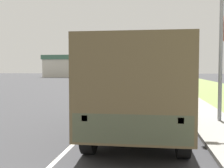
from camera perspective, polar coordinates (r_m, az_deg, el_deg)
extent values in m
plane|color=#38383A|center=(40.16, 4.95, 0.07)|extent=(180.00, 180.00, 0.00)
cube|color=silver|center=(40.16, 4.95, 0.07)|extent=(0.12, 120.00, 0.00)
cube|color=#9E9B93|center=(40.17, 11.38, 0.11)|extent=(1.80, 120.00, 0.12)
cube|color=olive|center=(40.67, 17.57, -0.01)|extent=(7.00, 120.00, 0.02)
cube|color=#474C38|center=(11.33, 6.07, 0.86)|extent=(2.55, 1.89, 2.23)
cube|color=brown|center=(7.95, 5.24, 0.20)|extent=(2.55, 4.87, 2.30)
cube|color=#474C38|center=(5.69, 4.02, -9.09)|extent=(2.42, 0.10, 0.60)
cube|color=red|center=(5.78, -5.56, -6.89)|extent=(0.12, 0.06, 0.12)
cube|color=red|center=(5.65, 13.81, -7.20)|extent=(0.12, 0.06, 0.12)
cylinder|color=black|center=(11.43, 0.36, -4.85)|extent=(0.30, 1.05, 1.05)
cylinder|color=black|center=(11.35, 11.73, -4.96)|extent=(0.30, 1.05, 1.05)
cylinder|color=black|center=(7.06, -4.60, -9.82)|extent=(0.30, 1.05, 1.05)
cylinder|color=black|center=(6.94, 14.16, -10.14)|extent=(0.30, 1.05, 1.05)
cylinder|color=black|center=(8.46, -2.42, -7.65)|extent=(0.30, 1.05, 1.05)
cylinder|color=black|center=(8.36, 13.08, -7.86)|extent=(0.30, 1.05, 1.05)
cube|color=#336B3D|center=(21.05, 6.71, -1.33)|extent=(1.76, 4.89, 0.63)
cube|color=black|center=(21.11, 6.72, 0.43)|extent=(1.55, 2.20, 0.66)
cylinder|color=black|center=(22.65, 4.82, -1.44)|extent=(0.20, 0.64, 0.64)
cylinder|color=black|center=(22.62, 8.77, -1.47)|extent=(0.20, 0.64, 0.64)
cylinder|color=black|center=(19.54, 4.31, -2.16)|extent=(0.20, 0.64, 0.64)
cylinder|color=black|center=(19.50, 8.89, -2.20)|extent=(0.20, 0.64, 0.64)
cube|color=tan|center=(35.44, 2.12, 0.55)|extent=(1.94, 4.88, 0.72)
cube|color=black|center=(35.51, 2.14, 1.73)|extent=(1.71, 2.19, 0.73)
cylinder|color=black|center=(37.09, 1.03, 0.33)|extent=(0.20, 0.64, 0.64)
cylinder|color=black|center=(36.92, 3.72, 0.31)|extent=(0.20, 0.64, 0.64)
cylinder|color=black|center=(34.00, 0.39, 0.08)|extent=(0.20, 0.64, 0.64)
cylinder|color=black|center=(33.82, 3.32, 0.06)|extent=(0.20, 0.64, 0.64)
cube|color=#B7BABF|center=(48.56, 2.95, 1.16)|extent=(1.81, 4.58, 0.59)
cube|color=black|center=(48.63, 2.96, 1.88)|extent=(1.60, 2.06, 0.63)
cylinder|color=black|center=(50.10, 2.18, 1.04)|extent=(0.20, 0.64, 0.64)
cylinder|color=black|center=(49.96, 4.02, 1.03)|extent=(0.20, 0.64, 0.64)
cylinder|color=black|center=(47.19, 1.81, 0.92)|extent=(0.20, 0.64, 0.64)
cylinder|color=black|center=(47.04, 3.77, 0.90)|extent=(0.20, 0.64, 0.64)
cylinder|color=gray|center=(11.58, 21.32, 10.70)|extent=(0.14, 0.14, 7.12)
cube|color=beige|center=(73.08, -7.15, 3.15)|extent=(15.19, 8.89, 4.44)
cube|color=#3D6651|center=(73.14, -7.16, 5.33)|extent=(15.80, 9.25, 1.11)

